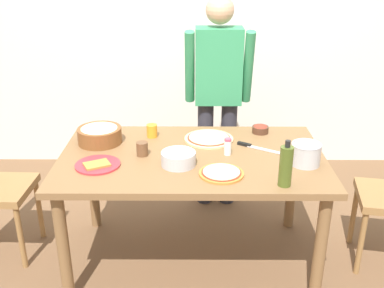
# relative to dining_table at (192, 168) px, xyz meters

# --- Properties ---
(ground) EXTENTS (8.00, 8.00, 0.00)m
(ground) POSITION_rel_dining_table_xyz_m (0.00, 0.00, -0.67)
(ground) COLOR brown
(wall_back) EXTENTS (5.60, 0.10, 2.60)m
(wall_back) POSITION_rel_dining_table_xyz_m (0.00, 1.60, 0.63)
(wall_back) COLOR silver
(wall_back) RESTS_ON ground
(dining_table) EXTENTS (1.60, 0.96, 0.76)m
(dining_table) POSITION_rel_dining_table_xyz_m (0.00, 0.00, 0.00)
(dining_table) COLOR brown
(dining_table) RESTS_ON ground
(person_cook) EXTENTS (0.49, 0.25, 1.62)m
(person_cook) POSITION_rel_dining_table_xyz_m (0.19, 0.76, 0.27)
(person_cook) COLOR #2D2D38
(person_cook) RESTS_ON ground
(pizza_raw_on_board) EXTENTS (0.32, 0.32, 0.02)m
(pizza_raw_on_board) POSITION_rel_dining_table_xyz_m (0.11, 0.24, 0.10)
(pizza_raw_on_board) COLOR beige
(pizza_raw_on_board) RESTS_ON dining_table
(pizza_cooked_on_tray) EXTENTS (0.25, 0.25, 0.02)m
(pizza_cooked_on_tray) POSITION_rel_dining_table_xyz_m (0.16, -0.26, 0.10)
(pizza_cooked_on_tray) COLOR #C67A33
(pizza_cooked_on_tray) RESTS_ON dining_table
(plate_with_slice) EXTENTS (0.26, 0.26, 0.02)m
(plate_with_slice) POSITION_rel_dining_table_xyz_m (-0.54, -0.16, 0.10)
(plate_with_slice) COLOR red
(plate_with_slice) RESTS_ON dining_table
(popcorn_bowl) EXTENTS (0.28, 0.28, 0.11)m
(popcorn_bowl) POSITION_rel_dining_table_xyz_m (-0.59, 0.19, 0.15)
(popcorn_bowl) COLOR brown
(popcorn_bowl) RESTS_ON dining_table
(mixing_bowl_steel) EXTENTS (0.20, 0.20, 0.08)m
(mixing_bowl_steel) POSITION_rel_dining_table_xyz_m (-0.08, -0.14, 0.13)
(mixing_bowl_steel) COLOR #B7B7BC
(mixing_bowl_steel) RESTS_ON dining_table
(small_sauce_bowl) EXTENTS (0.11, 0.11, 0.06)m
(small_sauce_bowl) POSITION_rel_dining_table_xyz_m (0.46, 0.36, 0.12)
(small_sauce_bowl) COLOR #4C2D1E
(small_sauce_bowl) RESTS_ON dining_table
(olive_oil_bottle) EXTENTS (0.07, 0.07, 0.26)m
(olive_oil_bottle) POSITION_rel_dining_table_xyz_m (0.49, -0.38, 0.20)
(olive_oil_bottle) COLOR #47561E
(olive_oil_bottle) RESTS_ON dining_table
(steel_pot) EXTENTS (0.17, 0.17, 0.13)m
(steel_pot) POSITION_rel_dining_table_xyz_m (0.66, -0.13, 0.16)
(steel_pot) COLOR #B7B7BC
(steel_pot) RESTS_ON dining_table
(cup_orange) EXTENTS (0.07, 0.07, 0.08)m
(cup_orange) POSITION_rel_dining_table_xyz_m (-0.27, 0.29, 0.13)
(cup_orange) COLOR orange
(cup_orange) RESTS_ON dining_table
(cup_small_brown) EXTENTS (0.07, 0.07, 0.08)m
(cup_small_brown) POSITION_rel_dining_table_xyz_m (-0.30, -0.01, 0.13)
(cup_small_brown) COLOR brown
(cup_small_brown) RESTS_ON dining_table
(salt_shaker) EXTENTS (0.04, 0.04, 0.11)m
(salt_shaker) POSITION_rel_dining_table_xyz_m (0.22, 0.01, 0.14)
(salt_shaker) COLOR white
(salt_shaker) RESTS_ON dining_table
(chef_knife) EXTENTS (0.26, 0.17, 0.02)m
(chef_knife) POSITION_rel_dining_table_xyz_m (0.39, 0.11, 0.10)
(chef_knife) COLOR silver
(chef_knife) RESTS_ON dining_table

